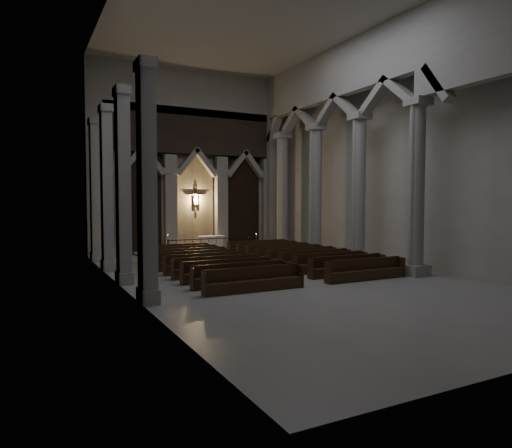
# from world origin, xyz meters

# --- Properties ---
(room) EXTENTS (24.00, 24.10, 12.00)m
(room) POSITION_xyz_m (0.00, 0.00, 7.60)
(room) COLOR gray
(room) RESTS_ON ground
(sanctuary_wall) EXTENTS (14.00, 0.77, 12.00)m
(sanctuary_wall) POSITION_xyz_m (0.00, 11.54, 6.62)
(sanctuary_wall) COLOR gray
(sanctuary_wall) RESTS_ON ground
(right_arcade) EXTENTS (1.00, 24.00, 12.00)m
(right_arcade) POSITION_xyz_m (5.50, 1.33, 7.83)
(right_arcade) COLOR gray
(right_arcade) RESTS_ON ground
(left_pilasters) EXTENTS (0.60, 13.00, 8.03)m
(left_pilasters) POSITION_xyz_m (-6.75, 3.50, 3.91)
(left_pilasters) COLOR gray
(left_pilasters) RESTS_ON ground
(sanctuary_step) EXTENTS (8.50, 2.60, 0.15)m
(sanctuary_step) POSITION_xyz_m (0.00, 10.60, 0.07)
(sanctuary_step) COLOR gray
(sanctuary_step) RESTS_ON ground
(altar) EXTENTS (1.79, 0.71, 0.91)m
(altar) POSITION_xyz_m (0.73, 10.78, 0.61)
(altar) COLOR silver
(altar) RESTS_ON sanctuary_step
(altar_rail) EXTENTS (5.34, 0.09, 1.05)m
(altar_rail) POSITION_xyz_m (0.00, 9.33, 0.70)
(altar_rail) COLOR black
(altar_rail) RESTS_ON ground
(candle_stand_left) EXTENTS (0.23, 0.23, 1.37)m
(candle_stand_left) POSITION_xyz_m (-2.66, 9.28, 0.37)
(candle_stand_left) COLOR olive
(candle_stand_left) RESTS_ON ground
(candle_stand_right) EXTENTS (0.21, 0.21, 1.26)m
(candle_stand_right) POSITION_xyz_m (3.22, 9.00, 0.34)
(candle_stand_right) COLOR olive
(candle_stand_right) RESTS_ON ground
(pews) EXTENTS (9.52, 10.51, 0.92)m
(pews) POSITION_xyz_m (-0.00, 2.65, 0.30)
(pews) COLOR black
(pews) RESTS_ON ground
(worshipper) EXTENTS (0.46, 0.33, 1.19)m
(worshipper) POSITION_xyz_m (1.95, 7.39, 0.59)
(worshipper) COLOR black
(worshipper) RESTS_ON ground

